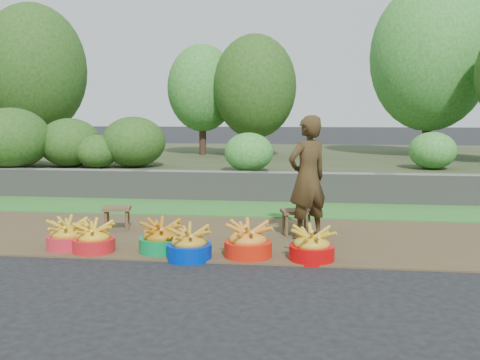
# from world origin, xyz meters

# --- Properties ---
(ground_plane) EXTENTS (120.00, 120.00, 0.00)m
(ground_plane) POSITION_xyz_m (0.00, 0.00, 0.00)
(ground_plane) COLOR black
(ground_plane) RESTS_ON ground
(dirt_shoulder) EXTENTS (80.00, 2.50, 0.02)m
(dirt_shoulder) POSITION_xyz_m (0.00, 1.25, 0.01)
(dirt_shoulder) COLOR #4C3D26
(dirt_shoulder) RESTS_ON ground
(grass_verge) EXTENTS (80.00, 1.50, 0.04)m
(grass_verge) POSITION_xyz_m (0.00, 3.25, 0.02)
(grass_verge) COLOR #32782A
(grass_verge) RESTS_ON ground
(retaining_wall) EXTENTS (80.00, 0.35, 0.55)m
(retaining_wall) POSITION_xyz_m (0.00, 4.10, 0.28)
(retaining_wall) COLOR slate
(retaining_wall) RESTS_ON ground
(earth_bank) EXTENTS (80.00, 10.00, 0.50)m
(earth_bank) POSITION_xyz_m (0.00, 9.00, 0.25)
(earth_bank) COLOR #374024
(earth_bank) RESTS_ON ground
(vegetation) EXTENTS (36.08, 7.49, 4.43)m
(vegetation) POSITION_xyz_m (3.94, 7.45, 2.49)
(vegetation) COLOR #322217
(vegetation) RESTS_ON earth_bank
(basin_a) EXTENTS (0.50, 0.50, 0.37)m
(basin_a) POSITION_xyz_m (-1.92, 0.36, 0.17)
(basin_a) COLOR red
(basin_a) RESTS_ON ground
(basin_b) EXTENTS (0.49, 0.49, 0.36)m
(basin_b) POSITION_xyz_m (-1.56, 0.27, 0.16)
(basin_b) COLOR red
(basin_b) RESTS_ON ground
(basin_c) EXTENTS (0.51, 0.51, 0.38)m
(basin_c) POSITION_xyz_m (-0.79, 0.37, 0.17)
(basin_c) COLOR #067D3B
(basin_c) RESTS_ON ground
(basin_d) EXTENTS (0.50, 0.50, 0.37)m
(basin_d) POSITION_xyz_m (-0.41, 0.13, 0.17)
(basin_d) COLOR #0027A7
(basin_d) RESTS_ON ground
(basin_e) EXTENTS (0.54, 0.54, 0.40)m
(basin_e) POSITION_xyz_m (0.23, 0.28, 0.18)
(basin_e) COLOR red
(basin_e) RESTS_ON ground
(basin_f) EXTENTS (0.50, 0.50, 0.37)m
(basin_f) POSITION_xyz_m (0.93, 0.23, 0.17)
(basin_f) COLOR #C00607
(basin_f) RESTS_ON ground
(stool_left) EXTENTS (0.42, 0.35, 0.32)m
(stool_left) POSITION_xyz_m (-1.70, 1.40, 0.28)
(stool_left) COLOR brown
(stool_left) RESTS_ON dirt_shoulder
(stool_right) EXTENTS (0.44, 0.38, 0.34)m
(stool_right) POSITION_xyz_m (0.74, 1.41, 0.29)
(stool_right) COLOR brown
(stool_right) RESTS_ON dirt_shoulder
(vendor_woman) EXTENTS (0.68, 0.65, 1.56)m
(vendor_woman) POSITION_xyz_m (0.88, 1.23, 0.80)
(vendor_woman) COLOR black
(vendor_woman) RESTS_ON dirt_shoulder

